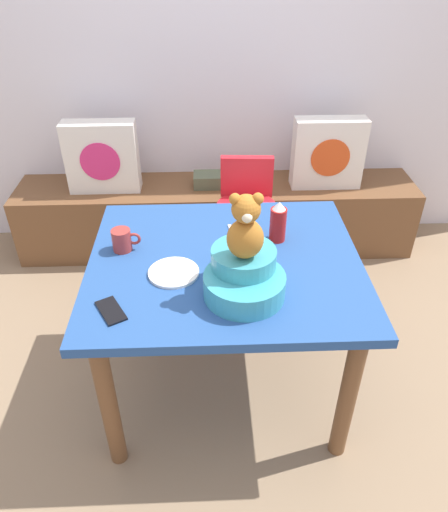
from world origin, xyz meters
The scene contains 15 objects.
ground_plane centered at (0.00, 0.00, 0.00)m, with size 8.00×8.00×0.00m, color #8C7256.
back_wall centered at (0.00, 1.50, 1.30)m, with size 4.40×0.10×2.60m, color silver.
window_bench centered at (0.00, 1.23, 0.23)m, with size 2.60×0.44×0.46m, color brown.
pillow_floral_left centered at (-0.71, 1.21, 0.68)m, with size 0.44×0.15×0.44m.
pillow_floral_right centered at (0.70, 1.21, 0.68)m, with size 0.44×0.15×0.44m.
book_stack centered at (-0.05, 1.23, 0.50)m, with size 0.20×0.14×0.08m, color #545F46.
dining_table centered at (0.00, 0.00, 0.63)m, with size 1.11×0.96×0.74m.
highchair centered at (0.16, 0.79, 0.52)m, with size 0.34×0.46×0.79m.
infant_seat_teal centered at (0.06, -0.21, 0.81)m, with size 0.30×0.33×0.16m.
teddy_bear centered at (0.06, -0.21, 1.02)m, with size 0.13×0.12×0.25m.
ketchup_bottle centered at (0.23, 0.14, 0.83)m, with size 0.07×0.07×0.18m.
coffee_mug centered at (-0.42, 0.09, 0.79)m, with size 0.12×0.08×0.09m.
dinner_plate_near centered at (-0.20, -0.08, 0.75)m, with size 0.20×0.20×0.01m, color white.
cell_phone centered at (-0.42, -0.30, 0.74)m, with size 0.07×0.14×0.01m, color black.
table_fork centered at (0.04, 0.19, 0.74)m, with size 0.02×0.17×0.01m, color silver.
Camera 1 is at (-0.07, -1.59, 1.88)m, focal length 33.72 mm.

